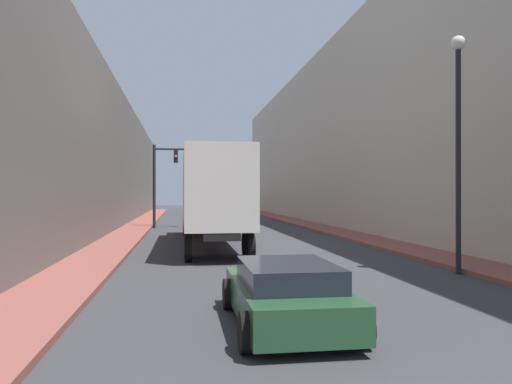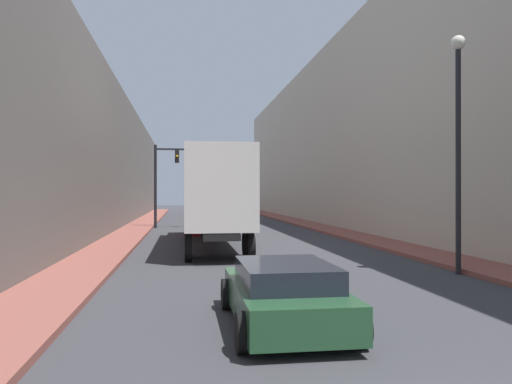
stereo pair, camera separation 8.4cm
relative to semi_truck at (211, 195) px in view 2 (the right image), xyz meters
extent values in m
cube|color=brown|center=(8.08, 9.67, -2.30)|extent=(2.03, 80.00, 0.15)
cube|color=brown|center=(-4.41, 9.67, -2.30)|extent=(2.03, 80.00, 0.15)
cube|color=#BCB29E|center=(12.09, 9.67, 4.33)|extent=(6.00, 80.00, 13.41)
cube|color=#66605B|center=(-8.42, 9.67, 2.43)|extent=(6.00, 80.00, 9.60)
cube|color=silver|center=(0.00, -1.13, 0.27)|extent=(2.53, 11.65, 3.08)
cube|color=black|center=(0.00, -1.13, -1.42)|extent=(1.26, 11.65, 0.24)
cube|color=maroon|center=(0.00, 5.92, -0.89)|extent=(2.53, 2.46, 2.96)
cylinder|color=black|center=(-1.11, -5.76, -1.87)|extent=(0.25, 1.00, 1.00)
cylinder|color=black|center=(1.11, -5.76, -1.87)|extent=(0.25, 1.00, 1.00)
cylinder|color=black|center=(-1.11, -4.56, -1.87)|extent=(0.25, 1.00, 1.00)
cylinder|color=black|center=(1.11, -4.56, -1.87)|extent=(0.25, 1.00, 1.00)
cylinder|color=black|center=(-1.11, 5.92, -1.87)|extent=(0.25, 1.00, 1.00)
cylinder|color=black|center=(1.11, 5.92, -1.87)|extent=(0.25, 1.00, 1.00)
cube|color=#234C2D|center=(0.54, -14.55, -1.89)|extent=(1.81, 4.22, 0.60)
cube|color=#1E232D|center=(0.54, -14.76, -1.39)|extent=(1.59, 2.32, 0.40)
cylinder|color=black|center=(-0.36, -13.14, -2.05)|extent=(0.25, 0.64, 0.64)
cylinder|color=black|center=(1.45, -13.14, -2.05)|extent=(0.25, 0.64, 0.64)
cylinder|color=black|center=(-0.36, -16.06, -2.05)|extent=(0.25, 0.64, 0.64)
cylinder|color=black|center=(1.45, -16.06, -2.05)|extent=(0.25, 0.64, 0.64)
cylinder|color=black|center=(-3.24, 12.05, 0.56)|extent=(0.20, 0.20, 5.85)
cube|color=black|center=(-0.24, 12.05, 3.18)|extent=(6.00, 0.12, 0.12)
cube|color=black|center=(-1.74, 12.05, 2.67)|extent=(0.30, 0.24, 0.90)
sphere|color=gold|center=(-1.74, 11.91, 2.67)|extent=(0.18, 0.18, 0.18)
cube|color=black|center=(-0.24, 12.05, 2.67)|extent=(0.30, 0.24, 0.90)
sphere|color=gold|center=(-0.24, 11.91, 2.67)|extent=(0.18, 0.18, 0.18)
cube|color=black|center=(1.26, 12.05, 2.67)|extent=(0.30, 0.24, 0.90)
sphere|color=green|center=(1.26, 11.91, 2.67)|extent=(0.18, 0.18, 0.18)
cylinder|color=black|center=(6.91, -9.63, 1.04)|extent=(0.16, 0.16, 6.83)
sphere|color=silver|center=(6.91, -9.63, 4.61)|extent=(0.44, 0.44, 0.44)
camera|label=1|loc=(-1.36, -23.58, 0.06)|focal=35.00mm
camera|label=2|loc=(-1.28, -23.59, 0.06)|focal=35.00mm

